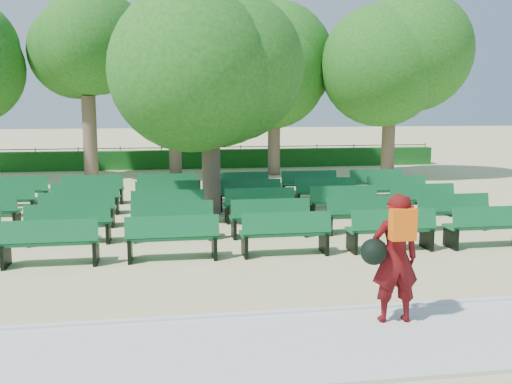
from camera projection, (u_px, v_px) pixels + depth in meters
ground at (200, 230)px, 14.64m from camera, size 120.00×120.00×0.00m
paving at (237, 351)px, 7.42m from camera, size 30.00×2.20×0.06m
curb at (227, 317)px, 8.53m from camera, size 30.00×0.12×0.10m
hedge at (182, 159)px, 28.22m from camera, size 26.00×0.70×0.90m
fence at (182, 167)px, 28.68m from camera, size 26.00×0.10×1.02m
tree_line at (185, 179)px, 24.39m from camera, size 21.80×6.80×7.04m
bench_array at (170, 221)px, 15.26m from camera, size 1.93×0.69×1.20m
tree_among at (210, 72)px, 15.97m from camera, size 4.62×4.62×6.19m
person at (394, 256)px, 8.19m from camera, size 0.90×0.55×1.89m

